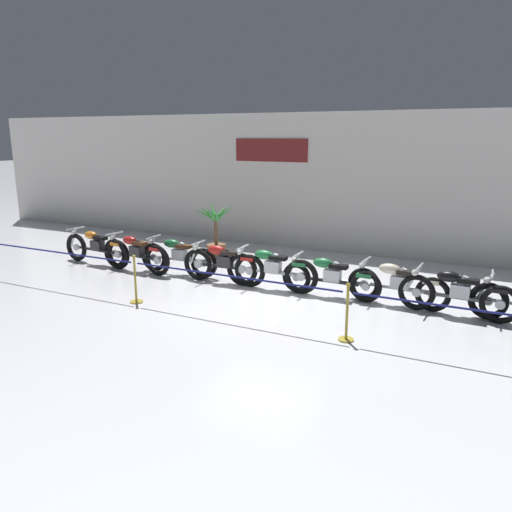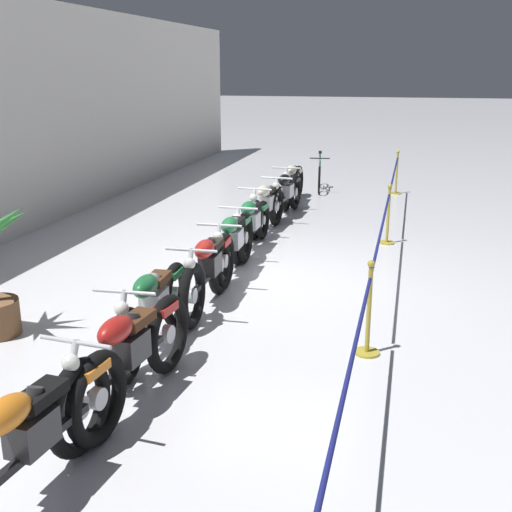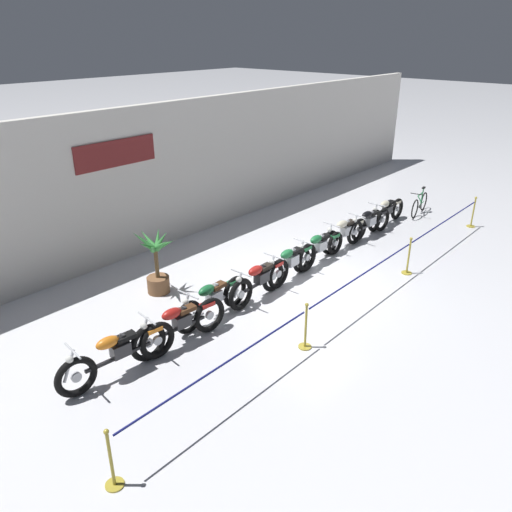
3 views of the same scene
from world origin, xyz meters
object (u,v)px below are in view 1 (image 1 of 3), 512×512
motorcycle_green_2 (178,256)px  stanchion_mid_right (347,321)px  motorcycle_orange_0 (96,248)px  motorcycle_cream_6 (397,284)px  motorcycle_green_4 (271,269)px  motorcycle_green_5 (330,277)px  stanchion_far_left (167,273)px  stanchion_mid_left (136,286)px  motorcycle_red_3 (223,264)px  motorcycle_black_7 (457,293)px  potted_palm_left_of_row (216,232)px  motorcycle_red_1 (135,253)px

motorcycle_green_2 → stanchion_mid_right: (5.12, -2.26, -0.12)m
motorcycle_orange_0 → motorcycle_cream_6: bearing=1.2°
motorcycle_green_4 → motorcycle_green_5: (1.41, 0.08, -0.03)m
stanchion_far_left → stanchion_mid_left: (-0.85, 0.00, -0.41)m
motorcycle_green_4 → stanchion_mid_left: bearing=-136.3°
motorcycle_red_3 → motorcycle_black_7: size_ratio=0.96×
potted_palm_left_of_row → stanchion_mid_right: bearing=-39.3°
motorcycle_green_2 → stanchion_mid_left: stanchion_mid_left is taller
motorcycle_red_1 → motorcycle_red_3: bearing=1.7°
motorcycle_green_5 → stanchion_mid_left: 4.24m
motorcycle_red_1 → motorcycle_green_2: 1.20m
motorcycle_green_2 → motorcycle_cream_6: bearing=0.1°
motorcycle_green_4 → potted_palm_left_of_row: (-2.71, 2.09, 0.28)m
motorcycle_black_7 → motorcycle_cream_6: bearing=173.0°
motorcycle_orange_0 → motorcycle_green_5: bearing=0.9°
motorcycle_orange_0 → motorcycle_green_4: motorcycle_green_4 is taller
motorcycle_red_1 → motorcycle_black_7: 7.91m
motorcycle_green_2 → motorcycle_green_5: motorcycle_green_2 is taller
motorcycle_green_5 → motorcycle_black_7: (2.63, -0.08, 0.02)m
motorcycle_green_5 → stanchion_mid_left: size_ratio=2.18×
motorcycle_red_1 → motorcycle_black_7: bearing=0.8°
potted_palm_left_of_row → stanchion_far_left: 4.42m
motorcycle_green_2 → motorcycle_black_7: motorcycle_green_2 is taller
motorcycle_red_1 → motorcycle_orange_0: bearing=176.6°
stanchion_mid_left → stanchion_mid_right: same height
motorcycle_green_5 → motorcycle_cream_6: bearing=2.7°
motorcycle_orange_0 → motorcycle_green_5: size_ratio=1.08×
motorcycle_red_1 → stanchion_mid_left: bearing=-50.6°
motorcycle_red_1 → stanchion_mid_right: size_ratio=2.21×
motorcycle_green_2 → motorcycle_green_4: size_ratio=0.99×
motorcycle_red_1 → stanchion_mid_right: bearing=-17.7°
motorcycle_green_2 → stanchion_mid_right: bearing=-23.8°
motorcycle_red_3 → motorcycle_red_1: bearing=-178.3°
motorcycle_green_4 → stanchion_mid_right: size_ratio=2.18×
motorcycle_red_3 → motorcycle_green_5: 2.66m
motorcycle_orange_0 → motorcycle_cream_6: motorcycle_orange_0 is taller
motorcycle_black_7 → stanchion_far_left: size_ratio=0.16×
motorcycle_orange_0 → motorcycle_green_2: 2.62m
motorcycle_green_5 → motorcycle_cream_6: motorcycle_cream_6 is taller
stanchion_mid_left → stanchion_mid_right: bearing=0.0°
potted_palm_left_of_row → motorcycle_orange_0: bearing=-140.8°
motorcycle_green_5 → stanchion_mid_right: size_ratio=2.18×
motorcycle_red_3 → stanchion_far_left: 2.11m
motorcycle_green_2 → motorcycle_red_1: bearing=-168.0°
motorcycle_red_1 → potted_palm_left_of_row: size_ratio=1.38×
motorcycle_red_3 → motorcycle_green_5: (2.66, 0.12, -0.03)m
motorcycle_orange_0 → stanchion_mid_left: size_ratio=2.36×
motorcycle_cream_6 → stanchion_mid_right: 2.31m
stanchion_mid_left → potted_palm_left_of_row: bearing=96.7°
motorcycle_green_2 → motorcycle_cream_6: 5.55m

